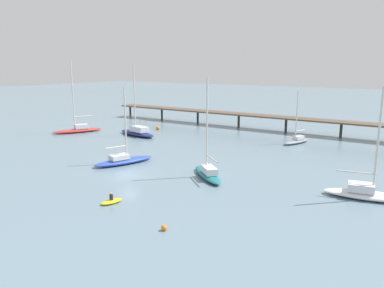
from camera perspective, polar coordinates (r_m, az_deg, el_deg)
The scene contains 11 objects.
ground_plane at distance 47.45m, azimuth -9.60°, elevation -4.71°, with size 400.00×400.00×0.00m, color slate.
pier at distance 76.15m, azimuth 19.83°, elevation 3.96°, with size 76.92×4.31×7.79m.
sailboat_blue at distance 52.88m, azimuth -10.37°, elevation -2.31°, with size 4.99×9.05×10.53m.
sailboat_gray at distance 68.09m, azimuth 15.56°, elevation 0.61°, with size 3.51×6.73×9.04m.
sailboat_teal at distance 45.79m, azimuth 2.41°, elevation -4.19°, with size 7.30×6.70×12.03m.
sailboat_white at distance 42.68m, azimuth 24.93°, elevation -6.66°, with size 8.97×4.15×11.41m.
sailboat_navy at distance 73.49m, azimuth -8.25°, elevation 1.88°, with size 10.23×4.96×13.37m.
sailboat_red at distance 79.71m, azimuth -16.87°, elevation 2.26°, with size 6.36×9.82×14.51m.
dinghy_yellow at distance 38.51m, azimuth -12.09°, elevation -8.43°, with size 1.56×2.48×1.14m.
mooring_buoy_outer at distance 79.74m, azimuth -5.20°, elevation 2.44°, with size 0.79×0.79×0.79m, color orange.
mooring_buoy_mid at distance 31.92m, azimuth -4.25°, elevation -12.53°, with size 0.50×0.50×0.50m, color orange.
Camera 1 is at (31.47, -32.88, 13.43)m, focal length 35.25 mm.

